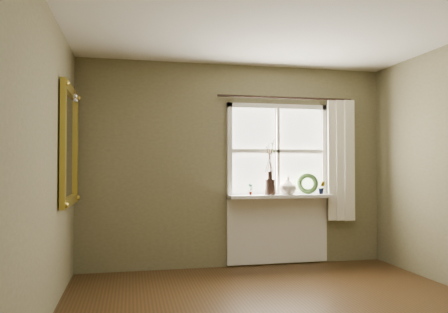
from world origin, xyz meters
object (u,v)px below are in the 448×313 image
at_px(wreath, 308,186).
at_px(gilt_mirror, 70,145).
at_px(cream_vase, 288,186).
at_px(dark_jug, 270,187).

distance_m(wreath, gilt_mirror, 3.00).
height_order(cream_vase, gilt_mirror, gilt_mirror).
xyz_separation_m(dark_jug, cream_vase, (0.24, 0.00, 0.01)).
bearing_deg(cream_vase, wreath, 7.92).
distance_m(dark_jug, gilt_mirror, 2.48).
bearing_deg(cream_vase, dark_jug, 180.00).
bearing_deg(cream_vase, gilt_mirror, -168.08).
relative_size(cream_vase, gilt_mirror, 0.18).
bearing_deg(gilt_mirror, dark_jug, 13.10).
height_order(dark_jug, cream_vase, cream_vase).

